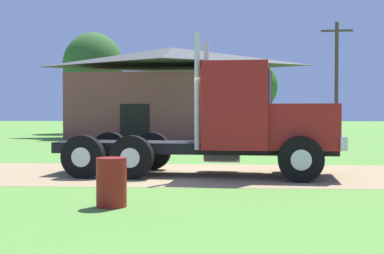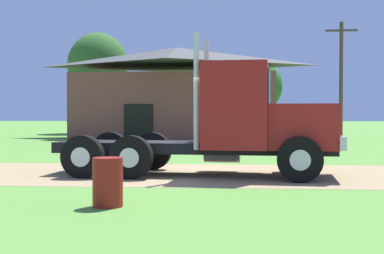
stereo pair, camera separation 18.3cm
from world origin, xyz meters
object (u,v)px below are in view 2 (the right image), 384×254
Objects in this scene: truck_foreground_white at (236,125)px; shed_building at (176,94)px; utility_pole_near at (341,76)px; steel_barrel at (108,182)px.

truck_foreground_white is 22.50m from shed_building.
shed_building is at bearing 99.90° from truck_foreground_white.
utility_pole_near reaches higher than truck_foreground_white.
shed_building is 11.68m from utility_pole_near.
steel_barrel is 31.04m from utility_pole_near.
shed_building reaches higher than steel_barrel.
steel_barrel is at bearing -108.49° from utility_pole_near.
utility_pole_near is (11.38, 2.28, 1.34)m from shed_building.
utility_pole_near reaches higher than steel_barrel.
truck_foreground_white is at bearing -80.10° from shed_building.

